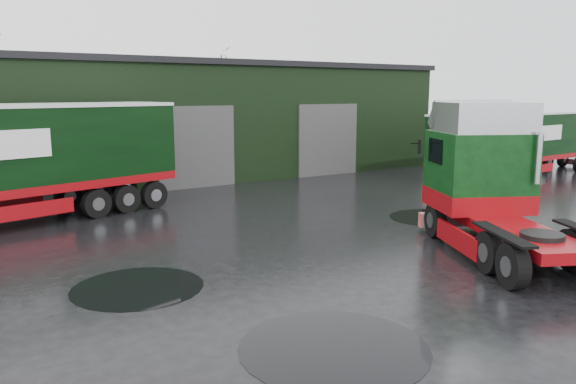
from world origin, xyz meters
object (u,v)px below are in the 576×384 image
object	(u,v)px
wash_bucket	(565,238)
hero_tractor	(511,181)
lorry_right	(506,146)
tree_back_b	(208,104)
warehouse	(154,119)

from	to	relation	value
wash_bucket	hero_tractor	bearing A→B (deg)	-179.48
lorry_right	tree_back_b	bearing A→B (deg)	-166.08
warehouse	hero_tractor	xyz separation A→B (m)	(2.50, -21.90, -0.95)
wash_bucket	tree_back_b	distance (m)	32.18
hero_tractor	lorry_right	size ratio (longest dim) A/B	0.52
warehouse	lorry_right	size ratio (longest dim) A/B	2.36
warehouse	wash_bucket	distance (m)	22.74
hero_tractor	wash_bucket	bearing A→B (deg)	26.52
warehouse	tree_back_b	bearing A→B (deg)	51.34
warehouse	tree_back_b	distance (m)	12.82
hero_tractor	lorry_right	distance (m)	15.59
warehouse	wash_bucket	bearing A→B (deg)	-76.03
warehouse	lorry_right	bearing A→B (deg)	-40.01
lorry_right	tree_back_b	xyz separation A→B (m)	(-7.00, 22.59, 1.95)
lorry_right	wash_bucket	bearing A→B (deg)	-49.15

